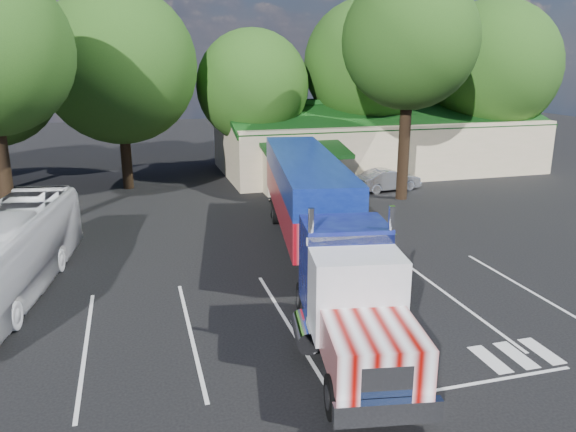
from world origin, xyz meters
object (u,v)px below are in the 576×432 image
object	(u,v)px
woman	(332,295)
semi_truck	(314,208)
tour_bus	(6,254)
silver_sedan	(388,180)
bicycle	(327,235)

from	to	relation	value
woman	semi_truck	bearing A→B (deg)	-26.45
woman	tour_bus	distance (m)	12.04
silver_sedan	woman	bearing A→B (deg)	140.60
bicycle	silver_sedan	bearing A→B (deg)	22.70
tour_bus	silver_sedan	xyz separation A→B (m)	(21.01, 11.86, -0.85)
semi_truck	bicycle	bearing A→B (deg)	69.32
woman	silver_sedan	distance (m)	19.59
semi_truck	tour_bus	size ratio (longest dim) A/B	1.87
bicycle	woman	bearing A→B (deg)	-136.34
bicycle	tour_bus	bearing A→B (deg)	162.42
bicycle	silver_sedan	xyz separation A→B (m)	(7.62, 9.36, 0.31)
woman	silver_sedan	size ratio (longest dim) A/B	0.34
semi_truck	woman	xyz separation A→B (m)	(-0.96, -4.90, -1.74)
tour_bus	woman	bearing A→B (deg)	-15.01
woman	bicycle	xyz separation A→B (m)	(2.44, 7.44, -0.34)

